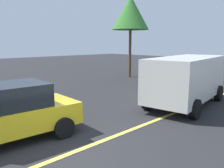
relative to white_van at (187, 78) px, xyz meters
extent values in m
plane|color=#262628|center=(-6.60, -0.34, -1.27)|extent=(80.00, 80.00, 0.00)
cube|color=#E0D14C|center=(-3.60, -0.34, -1.26)|extent=(28.00, 0.16, 0.01)
cube|color=silver|center=(0.02, 0.00, 0.02)|extent=(5.44, 2.75, 1.82)
cube|color=black|center=(-2.03, -0.30, 0.42)|extent=(0.43, 1.84, 0.80)
cylinder|color=black|center=(-1.58, -1.25, -0.89)|extent=(0.79, 0.37, 0.76)
cylinder|color=black|center=(-1.87, 0.73, -0.89)|extent=(0.79, 0.37, 0.76)
cylinder|color=black|center=(1.92, -0.72, -0.89)|extent=(0.79, 0.37, 0.76)
cylinder|color=black|center=(1.63, 1.25, -0.89)|extent=(0.79, 0.37, 0.76)
cube|color=gold|center=(-7.48, 1.61, -0.61)|extent=(4.37, 2.02, 0.67)
cube|color=black|center=(-7.27, 1.60, 0.06)|extent=(2.14, 1.67, 0.67)
cylinder|color=black|center=(-6.09, 0.64, -0.95)|extent=(0.65, 0.26, 0.64)
cylinder|color=black|center=(-5.98, 2.40, -0.95)|extent=(0.65, 0.26, 0.64)
cube|color=#236B3D|center=(4.89, 3.09, -0.64)|extent=(4.51, 1.80, 0.62)
cube|color=black|center=(4.66, 3.09, -0.02)|extent=(2.18, 1.55, 0.62)
cylinder|color=black|center=(6.39, 3.98, -0.95)|extent=(0.64, 0.23, 0.64)
cylinder|color=black|center=(6.43, 2.27, -0.95)|extent=(0.64, 0.23, 0.64)
cylinder|color=black|center=(3.35, 3.91, -0.95)|extent=(0.64, 0.23, 0.64)
cylinder|color=black|center=(3.39, 2.21, -0.95)|extent=(0.64, 0.23, 0.64)
cylinder|color=#513823|center=(4.79, 7.69, 0.67)|extent=(0.21, 0.21, 3.88)
cone|color=#387A2D|center=(4.79, 7.69, 3.94)|extent=(2.97, 2.97, 2.64)
camera|label=1|loc=(-9.63, -5.10, 1.56)|focal=37.15mm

